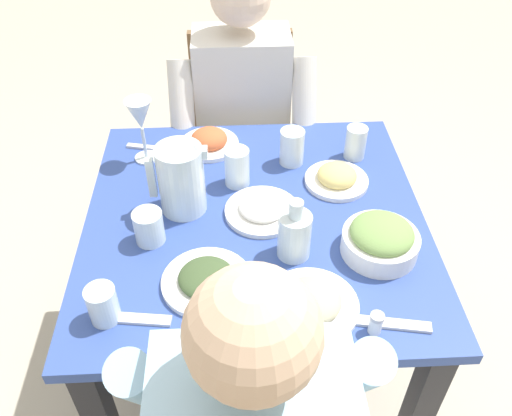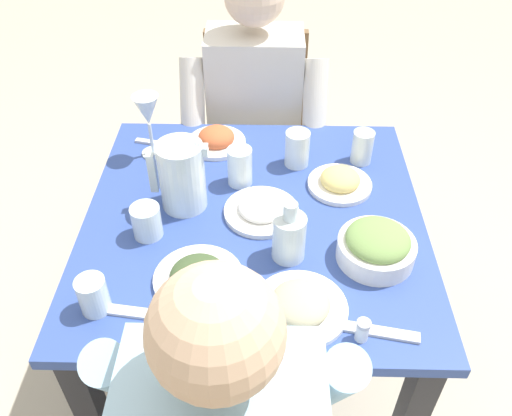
# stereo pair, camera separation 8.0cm
# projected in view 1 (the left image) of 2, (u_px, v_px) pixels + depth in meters

# --- Properties ---
(ground_plane) EXTENTS (8.00, 8.00, 0.00)m
(ground_plane) POSITION_uv_depth(u_px,v_px,m) (255.00, 369.00, 1.88)
(ground_plane) COLOR #B7AD99
(dining_table) EXTENTS (0.89, 0.89, 0.73)m
(dining_table) POSITION_uv_depth(u_px,v_px,m) (255.00, 250.00, 1.48)
(dining_table) COLOR #334C99
(dining_table) RESTS_ON ground_plane
(chair_near) EXTENTS (0.40, 0.40, 0.88)m
(chair_near) POSITION_uv_depth(u_px,v_px,m) (242.00, 135.00, 2.09)
(chair_near) COLOR brown
(chair_near) RESTS_ON ground_plane
(diner_near) EXTENTS (0.48, 0.53, 1.18)m
(diner_near) POSITION_uv_depth(u_px,v_px,m) (244.00, 133.00, 1.84)
(diner_near) COLOR silver
(diner_near) RESTS_ON ground_plane
(water_pitcher) EXTENTS (0.16, 0.12, 0.19)m
(water_pitcher) POSITION_uv_depth(u_px,v_px,m) (181.00, 179.00, 1.36)
(water_pitcher) COLOR silver
(water_pitcher) RESTS_ON dining_table
(salad_bowl) EXTENTS (0.19, 0.19, 0.09)m
(salad_bowl) POSITION_uv_depth(u_px,v_px,m) (381.00, 239.00, 1.27)
(salad_bowl) COLOR white
(salad_bowl) RESTS_ON dining_table
(plate_yoghurt) EXTENTS (0.20, 0.20, 0.04)m
(plate_yoghurt) POSITION_uv_depth(u_px,v_px,m) (262.00, 209.00, 1.39)
(plate_yoghurt) COLOR white
(plate_yoghurt) RESTS_ON dining_table
(plate_rice_curry) EXTENTS (0.18, 0.18, 0.06)m
(plate_rice_curry) POSITION_uv_depth(u_px,v_px,m) (209.00, 141.00, 1.62)
(plate_rice_curry) COLOR white
(plate_rice_curry) RESTS_ON dining_table
(plate_dolmas) EXTENTS (0.21, 0.21, 0.04)m
(plate_dolmas) POSITION_uv_depth(u_px,v_px,m) (207.00, 280.00, 1.21)
(plate_dolmas) COLOR white
(plate_dolmas) RESTS_ON dining_table
(plate_beans) EXTENTS (0.21, 0.21, 0.05)m
(plate_beans) POSITION_uv_depth(u_px,v_px,m) (311.00, 302.00, 1.16)
(plate_beans) COLOR white
(plate_beans) RESTS_ON dining_table
(plate_fries) EXTENTS (0.18, 0.18, 0.06)m
(plate_fries) POSITION_uv_depth(u_px,v_px,m) (337.00, 177.00, 1.49)
(plate_fries) COLOR white
(plate_fries) RESTS_ON dining_table
(water_glass_far_left) EXTENTS (0.06, 0.06, 0.10)m
(water_glass_far_left) POSITION_uv_depth(u_px,v_px,m) (356.00, 143.00, 1.56)
(water_glass_far_left) COLOR silver
(water_glass_far_left) RESTS_ON dining_table
(water_glass_near_right) EXTENTS (0.07, 0.07, 0.11)m
(water_glass_near_right) POSITION_uv_depth(u_px,v_px,m) (292.00, 147.00, 1.54)
(water_glass_near_right) COLOR silver
(water_glass_near_right) RESTS_ON dining_table
(water_glass_center) EXTENTS (0.07, 0.07, 0.09)m
(water_glass_center) POSITION_uv_depth(u_px,v_px,m) (149.00, 227.00, 1.30)
(water_glass_center) COLOR silver
(water_glass_center) RESTS_ON dining_table
(water_glass_near_left) EXTENTS (0.07, 0.07, 0.11)m
(water_glass_near_left) POSITION_uv_depth(u_px,v_px,m) (237.00, 167.00, 1.46)
(water_glass_near_left) COLOR silver
(water_glass_near_left) RESTS_ON dining_table
(water_glass_far_right) EXTENTS (0.07, 0.07, 0.09)m
(water_glass_far_right) POSITION_uv_depth(u_px,v_px,m) (103.00, 304.00, 1.12)
(water_glass_far_right) COLOR silver
(water_glass_far_right) RESTS_ON dining_table
(wine_glass) EXTENTS (0.08, 0.08, 0.20)m
(wine_glass) POSITION_uv_depth(u_px,v_px,m) (140.00, 118.00, 1.49)
(wine_glass) COLOR silver
(wine_glass) RESTS_ON dining_table
(oil_carafe) EXTENTS (0.08, 0.08, 0.16)m
(oil_carafe) POSITION_uv_depth(u_px,v_px,m) (294.00, 237.00, 1.26)
(oil_carafe) COLOR silver
(oil_carafe) RESTS_ON dining_table
(salt_shaker) EXTENTS (0.03, 0.03, 0.05)m
(salt_shaker) POSITION_uv_depth(u_px,v_px,m) (376.00, 323.00, 1.11)
(salt_shaker) COLOR white
(salt_shaker) RESTS_ON dining_table
(fork_near) EXTENTS (0.17, 0.05, 0.01)m
(fork_near) POSITION_uv_depth(u_px,v_px,m) (132.00, 319.00, 1.14)
(fork_near) COLOR silver
(fork_near) RESTS_ON dining_table
(knife_near) EXTENTS (0.18, 0.06, 0.01)m
(knife_near) POSITION_uv_depth(u_px,v_px,m) (156.00, 148.00, 1.62)
(knife_near) COLOR silver
(knife_near) RESTS_ON dining_table
(fork_far) EXTENTS (0.17, 0.06, 0.01)m
(fork_far) POSITION_uv_depth(u_px,v_px,m) (391.00, 324.00, 1.13)
(fork_far) COLOR silver
(fork_far) RESTS_ON dining_table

